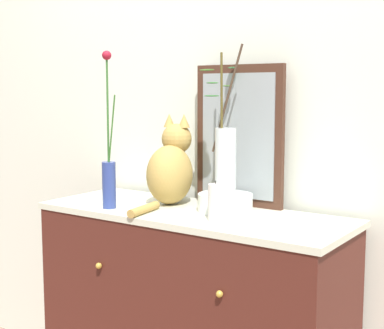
{
  "coord_description": "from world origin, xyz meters",
  "views": [
    {
      "loc": [
        1.24,
        -1.79,
        1.4
      ],
      "look_at": [
        0.0,
        0.0,
        1.12
      ],
      "focal_mm": 54.01,
      "sensor_mm": 36.0,
      "label": 1
    }
  ],
  "objects_px": {
    "mirror_leaning": "(239,136)",
    "vase_slim_green": "(109,172)",
    "cat_sitting": "(171,168)",
    "sideboard": "(192,327)",
    "vase_glass_clear": "(225,156)",
    "bowl_porcelain": "(225,203)",
    "candle_pillar": "(215,203)"
  },
  "relations": [
    {
      "from": "cat_sitting",
      "to": "vase_glass_clear",
      "type": "height_order",
      "value": "vase_glass_clear"
    },
    {
      "from": "cat_sitting",
      "to": "candle_pillar",
      "type": "bearing_deg",
      "value": -27.21
    },
    {
      "from": "cat_sitting",
      "to": "sideboard",
      "type": "bearing_deg",
      "value": -24.43
    },
    {
      "from": "mirror_leaning",
      "to": "cat_sitting",
      "type": "bearing_deg",
      "value": -150.69
    },
    {
      "from": "vase_glass_clear",
      "to": "candle_pillar",
      "type": "bearing_deg",
      "value": -69.94
    },
    {
      "from": "sideboard",
      "to": "mirror_leaning",
      "type": "bearing_deg",
      "value": 67.18
    },
    {
      "from": "sideboard",
      "to": "bowl_porcelain",
      "type": "height_order",
      "value": "bowl_porcelain"
    },
    {
      "from": "mirror_leaning",
      "to": "candle_pillar",
      "type": "bearing_deg",
      "value": -75.1
    },
    {
      "from": "cat_sitting",
      "to": "vase_glass_clear",
      "type": "relative_size",
      "value": 0.75
    },
    {
      "from": "bowl_porcelain",
      "to": "vase_glass_clear",
      "type": "bearing_deg",
      "value": 162.68
    },
    {
      "from": "mirror_leaning",
      "to": "candle_pillar",
      "type": "xyz_separation_m",
      "value": [
        0.08,
        -0.3,
        -0.21
      ]
    },
    {
      "from": "vase_slim_green",
      "to": "cat_sitting",
      "type": "bearing_deg",
      "value": 55.33
    },
    {
      "from": "mirror_leaning",
      "to": "bowl_porcelain",
      "type": "height_order",
      "value": "mirror_leaning"
    },
    {
      "from": "sideboard",
      "to": "bowl_porcelain",
      "type": "relative_size",
      "value": 5.86
    },
    {
      "from": "cat_sitting",
      "to": "candle_pillar",
      "type": "height_order",
      "value": "cat_sitting"
    },
    {
      "from": "cat_sitting",
      "to": "vase_glass_clear",
      "type": "bearing_deg",
      "value": -1.06
    },
    {
      "from": "candle_pillar",
      "to": "sideboard",
      "type": "bearing_deg",
      "value": 150.33
    },
    {
      "from": "sideboard",
      "to": "candle_pillar",
      "type": "relative_size",
      "value": 8.56
    },
    {
      "from": "sideboard",
      "to": "vase_slim_green",
      "type": "relative_size",
      "value": 2.02
    },
    {
      "from": "cat_sitting",
      "to": "candle_pillar",
      "type": "xyz_separation_m",
      "value": [
        0.32,
        -0.16,
        -0.08
      ]
    },
    {
      "from": "vase_slim_green",
      "to": "candle_pillar",
      "type": "distance_m",
      "value": 0.47
    },
    {
      "from": "mirror_leaning",
      "to": "vase_slim_green",
      "type": "relative_size",
      "value": 0.92
    },
    {
      "from": "sideboard",
      "to": "mirror_leaning",
      "type": "distance_m",
      "value": 0.78
    },
    {
      "from": "cat_sitting",
      "to": "vase_slim_green",
      "type": "distance_m",
      "value": 0.25
    },
    {
      "from": "vase_slim_green",
      "to": "vase_glass_clear",
      "type": "bearing_deg",
      "value": 26.71
    },
    {
      "from": "vase_glass_clear",
      "to": "candle_pillar",
      "type": "relative_size",
      "value": 3.91
    },
    {
      "from": "mirror_leaning",
      "to": "bowl_porcelain",
      "type": "distance_m",
      "value": 0.29
    },
    {
      "from": "sideboard",
      "to": "vase_slim_green",
      "type": "distance_m",
      "value": 0.7
    },
    {
      "from": "bowl_porcelain",
      "to": "vase_glass_clear",
      "type": "distance_m",
      "value": 0.18
    },
    {
      "from": "vase_slim_green",
      "to": "bowl_porcelain",
      "type": "distance_m",
      "value": 0.47
    },
    {
      "from": "vase_slim_green",
      "to": "bowl_porcelain",
      "type": "bearing_deg",
      "value": 26.52
    },
    {
      "from": "vase_slim_green",
      "to": "vase_glass_clear",
      "type": "distance_m",
      "value": 0.46
    }
  ]
}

